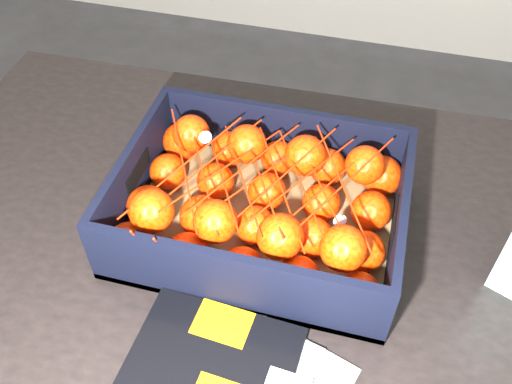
# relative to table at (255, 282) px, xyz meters

# --- Properties ---
(table) EXTENTS (1.22, 0.83, 0.75)m
(table) POSITION_rel_table_xyz_m (0.00, 0.00, 0.00)
(table) COLOR black
(table) RESTS_ON ground
(produce_crate) EXTENTS (0.42, 0.31, 0.12)m
(produce_crate) POSITION_rel_table_xyz_m (-0.00, 0.04, 0.13)
(produce_crate) COLOR brown
(produce_crate) RESTS_ON table
(clementine_heap) EXTENTS (0.40, 0.30, 0.11)m
(clementine_heap) POSITION_rel_table_xyz_m (-0.00, 0.04, 0.16)
(clementine_heap) COLOR #FF2F05
(clementine_heap) RESTS_ON produce_crate
(mesh_net) EXTENTS (0.35, 0.28, 0.09)m
(mesh_net) POSITION_rel_table_xyz_m (-0.01, 0.03, 0.21)
(mesh_net) COLOR #BB2107
(mesh_net) RESTS_ON clementine_heap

